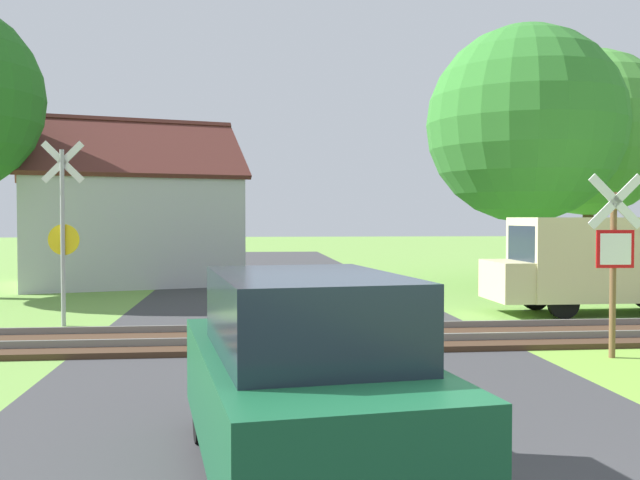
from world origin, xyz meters
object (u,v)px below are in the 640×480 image
house (128,225)px  tree_far (589,133)px  stop_sign_near (614,254)px  crossing_sign_far (63,225)px  tree_right (525,124)px  parked_car (303,380)px  mail_truck (601,261)px

house → tree_far: 16.96m
stop_sign_near → house: 17.16m
crossing_sign_far → tree_right: bearing=29.3°
tree_right → parked_car: 17.87m
mail_truck → parked_car: size_ratio=1.17×
house → tree_far: tree_far is taller
crossing_sign_far → tree_right: (12.28, 6.08, 3.01)m
mail_truck → parked_car: bearing=142.3°
crossing_sign_far → house: 9.69m
parked_car → crossing_sign_far: bearing=106.4°
tree_right → parked_car: size_ratio=1.94×
crossing_sign_far → tree_far: size_ratio=0.45×
stop_sign_near → tree_far: size_ratio=0.35×
crossing_sign_far → tree_right: size_ratio=0.47×
mail_truck → parked_car: (-7.75, -9.98, -0.34)m
tree_right → parked_car: (-8.07, -15.37, -4.21)m
house → parked_car: 19.53m
tree_far → tree_right: bearing=-135.2°
stop_sign_near → house: (-9.80, 14.09, 0.33)m
tree_right → mail_truck: tree_right is taller
house → mail_truck: 15.20m
stop_sign_near → parked_car: (-5.32, -4.89, -0.76)m
crossing_sign_far → house: (-0.26, 9.69, -0.11)m
tree_far → tree_right: tree_far is taller
parked_car → tree_right: bearing=54.3°
crossing_sign_far → house: bearing=94.5°
mail_truck → parked_car: mail_truck is taller
house → tree_far: bearing=-14.4°
tree_far → crossing_sign_far: bearing=-148.3°
mail_truck → stop_sign_near: bearing=154.6°
house → tree_right: size_ratio=1.03×
house → tree_right: tree_right is taller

